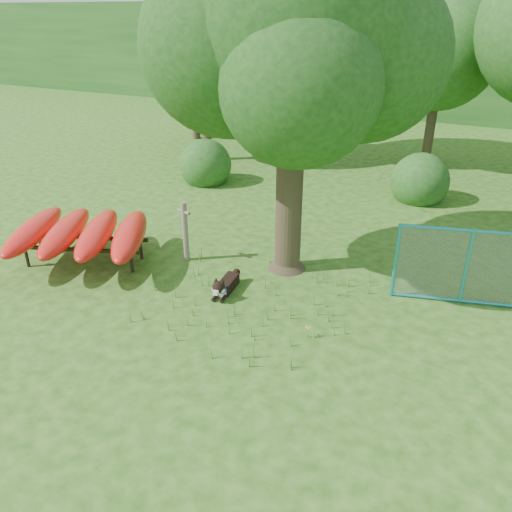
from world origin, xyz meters
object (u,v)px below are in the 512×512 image
at_px(kayak_rack, 81,233).
at_px(husky_dog, 225,285).
at_px(fence_section, 466,267).
at_px(oak_tree, 292,40).

height_order(kayak_rack, husky_dog, kayak_rack).
bearing_deg(fence_section, husky_dog, -172.63).
bearing_deg(oak_tree, fence_section, 2.54).
distance_m(husky_dog, fence_section, 4.92).
xyz_separation_m(kayak_rack, fence_section, (8.20, 2.15, 0.05)).
xyz_separation_m(oak_tree, fence_section, (3.85, 0.17, -4.09)).
height_order(oak_tree, husky_dog, oak_tree).
distance_m(oak_tree, husky_dog, 5.08).
xyz_separation_m(kayak_rack, husky_dog, (3.69, 0.28, -0.59)).
height_order(kayak_rack, fence_section, fence_section).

